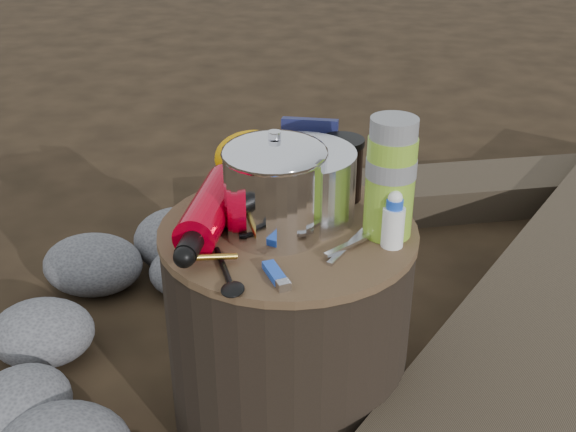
# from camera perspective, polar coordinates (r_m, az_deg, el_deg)

# --- Properties ---
(ground) EXTENTS (60.00, 60.00, 0.00)m
(ground) POSITION_cam_1_polar(r_m,az_deg,el_deg) (1.61, 0.00, -15.31)
(ground) COLOR black
(ground) RESTS_ON ground
(stump) EXTENTS (0.49, 0.49, 0.45)m
(stump) POSITION_cam_1_polar(r_m,az_deg,el_deg) (1.47, 0.00, -8.78)
(stump) COLOR black
(stump) RESTS_ON ground
(rock_ring) EXTENTS (0.42, 0.92, 0.18)m
(rock_ring) POSITION_cam_1_polar(r_m,az_deg,el_deg) (1.79, -14.09, -7.55)
(rock_ring) COLOR #545459
(rock_ring) RESTS_ON ground
(log_small) EXTENTS (1.39, 0.67, 0.11)m
(log_small) POSITION_cam_1_polar(r_m,az_deg,el_deg) (2.43, 10.88, 1.71)
(log_small) COLOR #372E22
(log_small) RESTS_ON ground
(foil_windscreen) EXTENTS (0.22, 0.22, 0.14)m
(foil_windscreen) POSITION_cam_1_polar(r_m,az_deg,el_deg) (1.36, 0.81, 2.57)
(foil_windscreen) COLOR silver
(foil_windscreen) RESTS_ON stump
(camping_pot) EXTENTS (0.19, 0.19, 0.19)m
(camping_pot) POSITION_cam_1_polar(r_m,az_deg,el_deg) (1.29, -1.06, 2.48)
(camping_pot) COLOR silver
(camping_pot) RESTS_ON stump
(fuel_bottle) EXTENTS (0.08, 0.32, 0.08)m
(fuel_bottle) POSITION_cam_1_polar(r_m,az_deg,el_deg) (1.34, -6.30, 0.55)
(fuel_bottle) COLOR #B60016
(fuel_bottle) RESTS_ON stump
(thermos) EXTENTS (0.09, 0.09, 0.23)m
(thermos) POSITION_cam_1_polar(r_m,az_deg,el_deg) (1.29, 8.31, 3.01)
(thermos) COLOR #89BC2E
(thermos) RESTS_ON stump
(travel_mug) EXTENTS (0.09, 0.09, 0.13)m
(travel_mug) POSITION_cam_1_polar(r_m,az_deg,el_deg) (1.44, 4.34, 3.80)
(travel_mug) COLOR black
(travel_mug) RESTS_ON stump
(stuff_sack) EXTENTS (0.17, 0.14, 0.12)m
(stuff_sack) POSITION_cam_1_polar(r_m,az_deg,el_deg) (1.50, -2.68, 4.66)
(stuff_sack) COLOR #EF9F00
(stuff_sack) RESTS_ON stump
(food_pouch) EXTENTS (0.12, 0.03, 0.15)m
(food_pouch) POSITION_cam_1_polar(r_m,az_deg,el_deg) (1.48, 1.71, 5.06)
(food_pouch) COLOR #161945
(food_pouch) RESTS_ON stump
(lighter) EXTENTS (0.06, 0.08, 0.02)m
(lighter) POSITION_cam_1_polar(r_m,az_deg,el_deg) (1.19, -1.11, -4.61)
(lighter) COLOR blue
(lighter) RESTS_ON stump
(pot_grabber) EXTENTS (0.11, 0.14, 0.01)m
(pot_grabber) POSITION_cam_1_polar(r_m,az_deg,el_deg) (1.28, 4.87, -2.35)
(pot_grabber) COLOR #BABBBF
(pot_grabber) RESTS_ON stump
(spork) EXTENTS (0.09, 0.15, 0.01)m
(spork) POSITION_cam_1_polar(r_m,az_deg,el_deg) (1.21, -5.21, -4.17)
(spork) COLOR black
(spork) RESTS_ON stump
(squeeze_bottle) EXTENTS (0.04, 0.04, 0.10)m
(squeeze_bottle) POSITION_cam_1_polar(r_m,az_deg,el_deg) (1.28, 8.55, -0.49)
(squeeze_bottle) COLOR white
(squeeze_bottle) RESTS_ON stump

